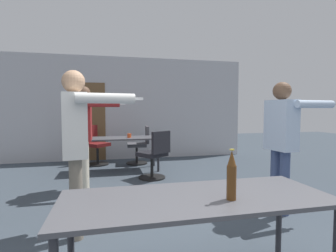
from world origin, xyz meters
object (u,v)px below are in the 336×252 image
object	(u,v)px
office_chair_near_pushed	(95,146)
person_left_plaid	(76,136)
person_center_tall	(282,134)
person_near_casual	(85,128)
office_chair_far_right	(155,156)
office_chair_mid_tucked	(140,146)
drink_cup	(129,136)
beer_bottle	(232,176)

from	to	relation	value
office_chair_near_pushed	person_left_plaid	bearing A→B (deg)	45.28
person_center_tall	person_left_plaid	bearing A→B (deg)	-94.81
person_near_casual	office_chair_far_right	bearing A→B (deg)	110.08
person_near_casual	office_chair_far_right	world-z (taller)	person_near_casual
office_chair_near_pushed	office_chair_far_right	size ratio (longest dim) A/B	1.02
office_chair_mid_tucked	drink_cup	world-z (taller)	office_chair_mid_tucked
office_chair_mid_tucked	drink_cup	size ratio (longest dim) A/B	10.47
person_center_tall	person_near_casual	bearing A→B (deg)	-127.45
person_near_casual	office_chair_far_right	size ratio (longest dim) A/B	1.84
person_near_casual	office_chair_near_pushed	bearing A→B (deg)	178.23
person_near_casual	drink_cup	bearing A→B (deg)	146.87
office_chair_mid_tucked	person_left_plaid	bearing A→B (deg)	166.16
drink_cup	office_chair_mid_tucked	bearing A→B (deg)	65.80
person_center_tall	drink_cup	distance (m)	3.31
person_center_tall	drink_cup	bearing A→B (deg)	-154.65
person_center_tall	person_near_casual	world-z (taller)	person_near_casual
person_center_tall	drink_cup	xyz separation A→B (m)	(-1.73, 2.82, -0.26)
office_chair_far_right	office_chair_mid_tucked	size ratio (longest dim) A/B	1.00
office_chair_far_right	drink_cup	world-z (taller)	office_chair_far_right
person_center_tall	office_chair_mid_tucked	distance (m)	3.84
beer_bottle	person_left_plaid	bearing A→B (deg)	131.48
office_chair_near_pushed	drink_cup	size ratio (longest dim) A/B	10.72
person_left_plaid	office_chair_far_right	bearing A→B (deg)	141.52
office_chair_far_right	office_chair_mid_tucked	world-z (taller)	office_chair_far_right
person_center_tall	office_chair_mid_tucked	world-z (taller)	person_center_tall
person_left_plaid	beer_bottle	size ratio (longest dim) A/B	5.06
person_left_plaid	drink_cup	distance (m)	2.99
person_center_tall	office_chair_near_pushed	bearing A→B (deg)	-151.94
person_near_casual	beer_bottle	distance (m)	3.12
office_chair_far_right	beer_bottle	xyz separation A→B (m)	(-0.07, -3.35, 0.45)
office_chair_mid_tucked	drink_cup	bearing A→B (deg)	159.03
office_chair_mid_tucked	beer_bottle	distance (m)	4.88
office_chair_mid_tucked	beer_bottle	size ratio (longest dim) A/B	2.70
beer_bottle	drink_cup	bearing A→B (deg)	94.80
person_left_plaid	office_chair_far_right	distance (m)	2.47
office_chair_far_right	office_chair_near_pushed	bearing A→B (deg)	92.86
office_chair_near_pushed	person_near_casual	bearing A→B (deg)	43.91
drink_cup	person_left_plaid	bearing A→B (deg)	-105.25
person_left_plaid	office_chair_far_right	size ratio (longest dim) A/B	1.86
person_center_tall	beer_bottle	distance (m)	1.93
office_chair_mid_tucked	person_center_tall	bearing A→B (deg)	-154.90
person_near_casual	office_chair_mid_tucked	distance (m)	2.35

